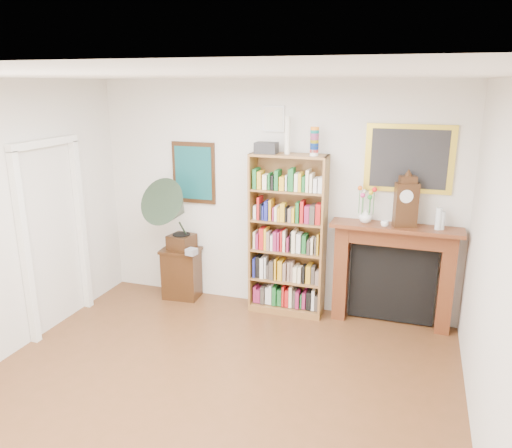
{
  "coord_description": "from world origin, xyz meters",
  "views": [
    {
      "loc": [
        1.65,
        -3.22,
        2.77
      ],
      "look_at": [
        0.07,
        1.6,
        1.31
      ],
      "focal_mm": 35.0,
      "sensor_mm": 36.0,
      "label": 1
    }
  ],
  "objects_px": {
    "fireplace": "(393,266)",
    "teacup": "(385,224)",
    "bottle_left": "(439,219)",
    "bottle_right": "(442,221)",
    "bookshelf": "(288,227)",
    "gramophone": "(174,210)",
    "side_cabinet": "(182,273)",
    "flower_vase": "(366,216)",
    "mantel_clock": "(406,202)",
    "cd_stack": "(191,252)"
  },
  "relations": [
    {
      "from": "fireplace",
      "to": "teacup",
      "type": "height_order",
      "value": "teacup"
    },
    {
      "from": "bottle_left",
      "to": "bottle_right",
      "type": "relative_size",
      "value": 1.2
    },
    {
      "from": "bookshelf",
      "to": "gramophone",
      "type": "height_order",
      "value": "bookshelf"
    },
    {
      "from": "side_cabinet",
      "to": "flower_vase",
      "type": "xyz_separation_m",
      "value": [
        2.32,
        0.06,
        0.96
      ]
    },
    {
      "from": "gramophone",
      "to": "bottle_right",
      "type": "relative_size",
      "value": 4.89
    },
    {
      "from": "gramophone",
      "to": "bottle_right",
      "type": "height_order",
      "value": "gramophone"
    },
    {
      "from": "gramophone",
      "to": "flower_vase",
      "type": "distance_m",
      "value": 2.33
    },
    {
      "from": "fireplace",
      "to": "gramophone",
      "type": "height_order",
      "value": "gramophone"
    },
    {
      "from": "bookshelf",
      "to": "bottle_right",
      "type": "distance_m",
      "value": 1.73
    },
    {
      "from": "fireplace",
      "to": "bottle_right",
      "type": "bearing_deg",
      "value": -6.19
    },
    {
      "from": "fireplace",
      "to": "gramophone",
      "type": "distance_m",
      "value": 2.72
    },
    {
      "from": "fireplace",
      "to": "mantel_clock",
      "type": "height_order",
      "value": "mantel_clock"
    },
    {
      "from": "gramophone",
      "to": "mantel_clock",
      "type": "xyz_separation_m",
      "value": [
        2.75,
        0.15,
        0.27
      ]
    },
    {
      "from": "cd_stack",
      "to": "bottle_left",
      "type": "xyz_separation_m",
      "value": [
        2.87,
        0.18,
        0.63
      ]
    },
    {
      "from": "bookshelf",
      "to": "mantel_clock",
      "type": "distance_m",
      "value": 1.39
    },
    {
      "from": "fireplace",
      "to": "gramophone",
      "type": "bearing_deg",
      "value": -174.33
    },
    {
      "from": "side_cabinet",
      "to": "bottle_right",
      "type": "bearing_deg",
      "value": -3.82
    },
    {
      "from": "bottle_left",
      "to": "teacup",
      "type": "bearing_deg",
      "value": -172.99
    },
    {
      "from": "bottle_left",
      "to": "gramophone",
      "type": "bearing_deg",
      "value": -177.2
    },
    {
      "from": "gramophone",
      "to": "bottle_right",
      "type": "xyz_separation_m",
      "value": [
        3.14,
        0.16,
        0.1
      ]
    },
    {
      "from": "flower_vase",
      "to": "bottle_right",
      "type": "distance_m",
      "value": 0.82
    },
    {
      "from": "fireplace",
      "to": "cd_stack",
      "type": "height_order",
      "value": "fireplace"
    },
    {
      "from": "mantel_clock",
      "to": "bottle_right",
      "type": "relative_size",
      "value": 2.84
    },
    {
      "from": "flower_vase",
      "to": "teacup",
      "type": "height_order",
      "value": "flower_vase"
    },
    {
      "from": "side_cabinet",
      "to": "gramophone",
      "type": "bearing_deg",
      "value": -94.12
    },
    {
      "from": "fireplace",
      "to": "flower_vase",
      "type": "distance_m",
      "value": 0.67
    },
    {
      "from": "teacup",
      "to": "bottle_left",
      "type": "height_order",
      "value": "bottle_left"
    },
    {
      "from": "bookshelf",
      "to": "mantel_clock",
      "type": "relative_size",
      "value": 3.98
    },
    {
      "from": "side_cabinet",
      "to": "fireplace",
      "type": "distance_m",
      "value": 2.7
    },
    {
      "from": "side_cabinet",
      "to": "cd_stack",
      "type": "xyz_separation_m",
      "value": [
        0.23,
        -0.16,
        0.38
      ]
    },
    {
      "from": "teacup",
      "to": "bottle_right",
      "type": "bearing_deg",
      "value": 7.63
    },
    {
      "from": "mantel_clock",
      "to": "teacup",
      "type": "bearing_deg",
      "value": -178.07
    },
    {
      "from": "side_cabinet",
      "to": "teacup",
      "type": "distance_m",
      "value": 2.71
    },
    {
      "from": "fireplace",
      "to": "mantel_clock",
      "type": "xyz_separation_m",
      "value": [
        0.08,
        -0.07,
        0.77
      ]
    },
    {
      "from": "side_cabinet",
      "to": "bottle_right",
      "type": "relative_size",
      "value": 3.35
    },
    {
      "from": "cd_stack",
      "to": "flower_vase",
      "type": "height_order",
      "value": "flower_vase"
    },
    {
      "from": "bottle_left",
      "to": "side_cabinet",
      "type": "bearing_deg",
      "value": -179.57
    },
    {
      "from": "mantel_clock",
      "to": "flower_vase",
      "type": "xyz_separation_m",
      "value": [
        -0.43,
        0.03,
        -0.19
      ]
    },
    {
      "from": "bookshelf",
      "to": "flower_vase",
      "type": "relative_size",
      "value": 14.23
    },
    {
      "from": "cd_stack",
      "to": "flower_vase",
      "type": "xyz_separation_m",
      "value": [
        2.09,
        0.22,
        0.59
      ]
    },
    {
      "from": "side_cabinet",
      "to": "cd_stack",
      "type": "distance_m",
      "value": 0.47
    },
    {
      "from": "gramophone",
      "to": "bottle_left",
      "type": "distance_m",
      "value": 3.11
    },
    {
      "from": "side_cabinet",
      "to": "mantel_clock",
      "type": "bearing_deg",
      "value": -3.9
    },
    {
      "from": "gramophone",
      "to": "bottle_right",
      "type": "bearing_deg",
      "value": 11.74
    },
    {
      "from": "side_cabinet",
      "to": "flower_vase",
      "type": "relative_size",
      "value": 4.22
    },
    {
      "from": "bookshelf",
      "to": "bottle_right",
      "type": "height_order",
      "value": "bookshelf"
    },
    {
      "from": "side_cabinet",
      "to": "fireplace",
      "type": "height_order",
      "value": "fireplace"
    },
    {
      "from": "fireplace",
      "to": "flower_vase",
      "type": "relative_size",
      "value": 9.12
    },
    {
      "from": "bottle_left",
      "to": "mantel_clock",
      "type": "bearing_deg",
      "value": 179.58
    },
    {
      "from": "bottle_right",
      "to": "fireplace",
      "type": "bearing_deg",
      "value": 172.88
    }
  ]
}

